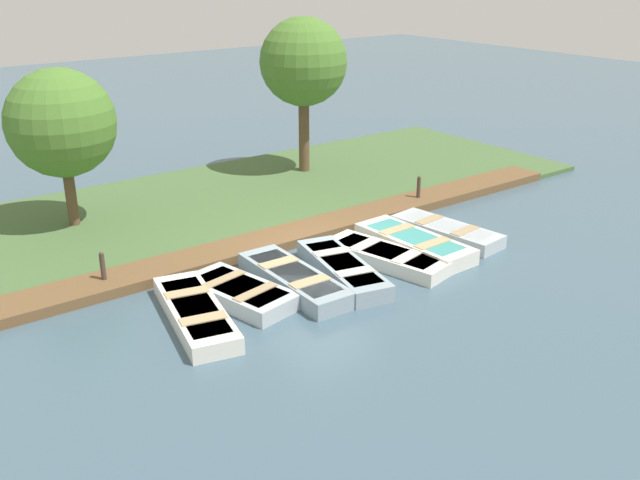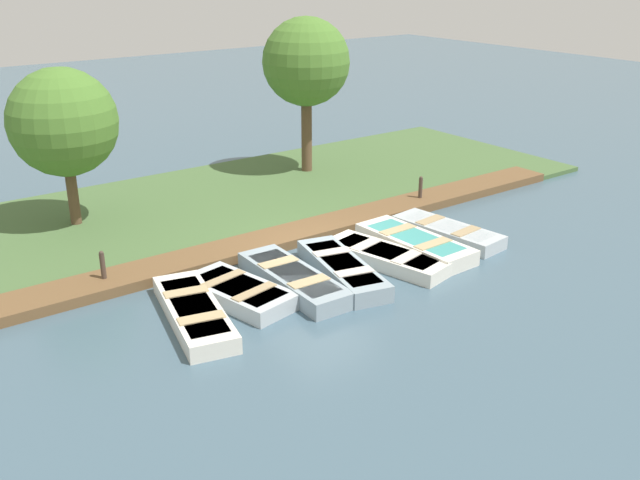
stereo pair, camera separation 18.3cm
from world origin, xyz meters
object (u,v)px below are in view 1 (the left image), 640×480
object	(u,v)px
rowboat_4	(386,256)
rowboat_6	(446,231)
park_tree_far_left	(61,123)
rowboat_5	(414,243)
rowboat_3	(343,269)
rowboat_0	(195,313)
mooring_post_near	(103,270)
rowboat_2	(294,279)
rowboat_1	(240,293)
park_tree_left	(303,63)
mooring_post_far	(418,190)

from	to	relation	value
rowboat_4	rowboat_6	world-z (taller)	rowboat_6
rowboat_6	park_tree_far_left	xyz separation A→B (m)	(-6.67, -7.82, 2.80)
rowboat_4	rowboat_5	xyz separation A→B (m)	(-0.17, 1.12, 0.03)
rowboat_3	rowboat_5	xyz separation A→B (m)	(-0.18, 2.50, 0.00)
rowboat_0	rowboat_4	xyz separation A→B (m)	(0.12, 5.20, -0.01)
rowboat_5	mooring_post_near	bearing A→B (deg)	-111.67
rowboat_0	rowboat_2	size ratio (longest dim) A/B	1.03
rowboat_1	rowboat_2	bearing A→B (deg)	70.89
park_tree_far_left	park_tree_left	world-z (taller)	park_tree_left
rowboat_1	rowboat_2	world-z (taller)	rowboat_2
rowboat_5	park_tree_left	xyz separation A→B (m)	(-7.35, 1.79, 3.61)
rowboat_3	mooring_post_near	size ratio (longest dim) A/B	3.78
rowboat_1	mooring_post_far	distance (m)	8.09
rowboat_0	park_tree_far_left	xyz separation A→B (m)	(-6.87, -0.15, 2.79)
rowboat_1	mooring_post_far	xyz separation A→B (m)	(-2.36, 7.73, 0.27)
rowboat_2	park_tree_far_left	xyz separation A→B (m)	(-6.77, -2.73, 2.78)
rowboat_2	park_tree_left	bearing A→B (deg)	144.65
rowboat_4	rowboat_6	distance (m)	2.48
rowboat_3	rowboat_4	bearing A→B (deg)	103.13
rowboat_3	park_tree_left	distance (m)	9.39
rowboat_4	park_tree_left	xyz separation A→B (m)	(-7.52, 2.91, 3.64)
mooring_post_far	rowboat_0	bearing A→B (deg)	-73.63
rowboat_4	mooring_post_far	world-z (taller)	mooring_post_far
rowboat_6	park_tree_far_left	world-z (taller)	park_tree_far_left
rowboat_0	rowboat_3	size ratio (longest dim) A/B	1.02
rowboat_2	rowboat_5	bearing A→B (deg)	91.10
rowboat_1	park_tree_far_left	distance (m)	7.30
rowboat_1	rowboat_4	world-z (taller)	rowboat_1
rowboat_3	park_tree_left	world-z (taller)	park_tree_left
rowboat_0	park_tree_left	bearing A→B (deg)	145.07
rowboat_3	rowboat_2	bearing A→B (deg)	-87.29
rowboat_2	rowboat_4	xyz separation A→B (m)	(0.22, 2.63, -0.02)
park_tree_left	rowboat_4	bearing A→B (deg)	-21.17
park_tree_far_left	mooring_post_far	bearing A→B (deg)	65.07
rowboat_0	park_tree_left	xyz separation A→B (m)	(-7.40, 8.12, 3.63)
rowboat_6	park_tree_left	xyz separation A→B (m)	(-7.20, 0.45, 3.63)
rowboat_4	park_tree_left	bearing A→B (deg)	145.68
rowboat_6	mooring_post_near	xyz separation A→B (m)	(-2.43, -8.60, 0.28)
rowboat_0	rowboat_6	world-z (taller)	rowboat_0
rowboat_0	rowboat_4	bearing A→B (deg)	101.42
rowboat_3	mooring_post_far	xyz separation A→B (m)	(-2.75, 5.15, 0.26)
mooring_post_near	rowboat_2	bearing A→B (deg)	54.21
rowboat_0	mooring_post_far	xyz separation A→B (m)	(-2.63, 8.97, 0.27)
rowboat_4	park_tree_far_left	size ratio (longest dim) A/B	0.77
rowboat_2	rowboat_6	distance (m)	5.09
rowboat_1	rowboat_4	bearing A→B (deg)	72.40
park_tree_left	park_tree_far_left	bearing A→B (deg)	-86.33
rowboat_0	park_tree_left	distance (m)	11.57
rowboat_3	park_tree_far_left	distance (m)	8.51
rowboat_2	mooring_post_far	xyz separation A→B (m)	(-2.53, 6.39, 0.26)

